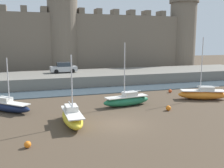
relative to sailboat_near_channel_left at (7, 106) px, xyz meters
The scene contains 12 objects.
ground_plane 11.22m from the sailboat_near_channel_left, 38.34° to the right, with size 160.00×160.00×0.00m, color #4C3D2D.
water_channel 11.37m from the sailboat_near_channel_left, 39.26° to the left, with size 80.00×4.50×0.10m, color #3D4C56.
quay_road 16.91m from the sailboat_near_channel_left, 58.66° to the left, with size 64.14×10.00×1.64m, color slate.
castle 26.96m from the sailboat_near_channel_left, 70.40° to the left, with size 58.40×6.25×18.62m.
sailboat_near_channel_left is the anchor object (origin of this frame).
sailboat_foreground_left 11.68m from the sailboat_near_channel_left, ahead, with size 5.32×2.05×6.48m.
sailboat_foreground_right 7.80m from the sailboat_near_channel_left, 48.30° to the right, with size 1.45×5.05×5.62m.
sailboat_near_channel_right 21.01m from the sailboat_near_channel_left, ahead, with size 5.73×3.58×7.05m.
mooring_buoy_near_shore 9.72m from the sailboat_near_channel_left, 79.71° to the right, with size 0.45×0.45×0.45m, color orange.
mooring_buoy_off_centre 19.67m from the sailboat_near_channel_left, ahead, with size 0.45×0.45×0.45m, color #E04C1E.
mooring_buoy_near_channel 15.39m from the sailboat_near_channel_left, 16.91° to the right, with size 0.50×0.50×0.50m, color orange.
car_quay_centre_east 17.18m from the sailboat_near_channel_left, 64.06° to the left, with size 4.17×2.02×1.62m.
Camera 1 is at (-6.85, -19.10, 6.71)m, focal length 42.00 mm.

